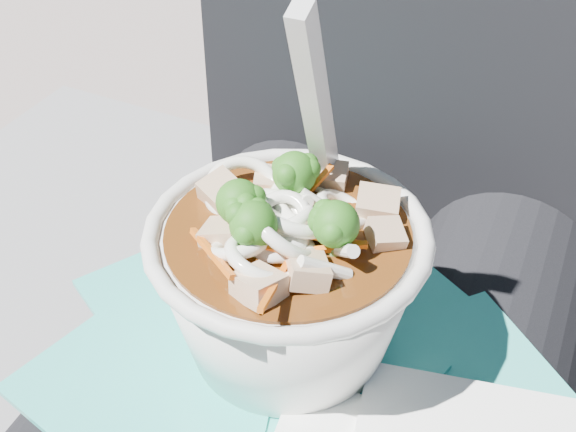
% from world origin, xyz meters
% --- Properties ---
extents(person_body, '(0.34, 0.94, 0.97)m').
position_xyz_m(person_body, '(0.00, 0.09, 0.52)').
color(person_body, black).
rests_on(person_body, ground).
extents(plastic_bag, '(0.35, 0.37, 0.01)m').
position_xyz_m(plastic_bag, '(0.01, -0.00, 0.56)').
color(plastic_bag, '#2BB7A9').
rests_on(plastic_bag, lap).
extents(udon_bowl, '(0.18, 0.18, 0.20)m').
position_xyz_m(udon_bowl, '(-0.01, 0.02, 0.62)').
color(udon_bowl, silver).
rests_on(udon_bowl, plastic_bag).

